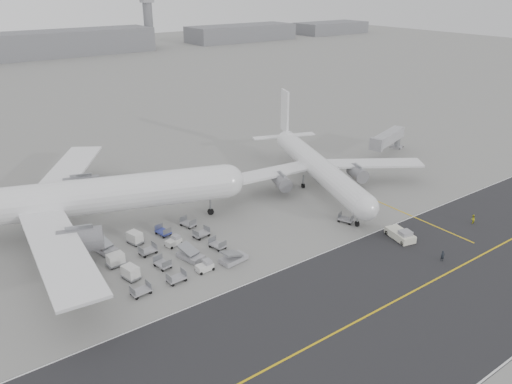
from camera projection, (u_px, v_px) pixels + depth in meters
ground at (284, 260)px, 80.65m from camera, size 700.00×700.00×0.00m
taxiway at (392, 302)px, 69.98m from camera, size 220.00×59.00×0.03m
horizon_buildings at (43, 57)px, 290.21m from camera, size 520.00×28.00×28.00m
control_tower at (148, 21)px, 325.35m from camera, size 7.00×7.00×31.25m
airliner_a at (62, 200)px, 86.47m from camera, size 63.49×62.31×22.74m
airliner_b at (317, 166)px, 106.96m from camera, size 46.32×47.17×16.97m
pushback_tug at (401, 235)px, 86.76m from camera, size 3.78×7.36×2.07m
jet_bridge at (388, 139)px, 127.24m from camera, size 16.28×7.75×6.12m
gse_cluster at (169, 256)px, 81.71m from camera, size 27.00×26.26×2.19m
stray_dolly at (346, 222)px, 93.14m from camera, size 2.62×3.22×1.72m
ground_crew_a at (443, 256)px, 79.94m from camera, size 0.79×0.67×1.83m
ground_crew_b at (473, 219)px, 92.29m from camera, size 0.95×0.79×1.78m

